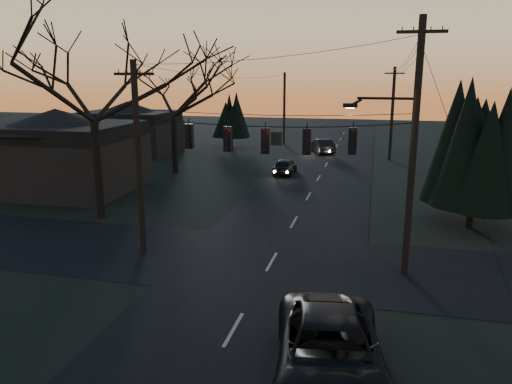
% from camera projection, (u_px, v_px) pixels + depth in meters
% --- Properties ---
extents(main_road, '(8.00, 120.00, 0.02)m').
position_uv_depth(main_road, '(304.00, 204.00, 30.96)').
color(main_road, black).
rests_on(main_road, ground).
extents(cross_road, '(60.00, 7.00, 0.02)m').
position_uv_depth(cross_road, '(272.00, 262.00, 21.50)').
color(cross_road, black).
rests_on(cross_road, ground).
extents(utility_pole_right, '(5.00, 0.30, 10.00)m').
position_uv_depth(utility_pole_right, '(404.00, 273.00, 20.26)').
color(utility_pole_right, black).
rests_on(utility_pole_right, ground).
extents(utility_pole_left, '(1.80, 0.30, 8.50)m').
position_uv_depth(utility_pole_left, '(144.00, 251.00, 22.85)').
color(utility_pole_left, black).
rests_on(utility_pole_left, ground).
extents(utility_pole_far_r, '(1.80, 0.30, 8.50)m').
position_uv_depth(utility_pole_far_r, '(389.00, 160.00, 46.75)').
color(utility_pole_far_r, black).
rests_on(utility_pole_far_r, ground).
extents(utility_pole_far_l, '(0.30, 0.30, 8.00)m').
position_uv_depth(utility_pole_far_l, '(284.00, 144.00, 56.91)').
color(utility_pole_far_l, black).
rests_on(utility_pole_far_l, ground).
extents(span_signal_assembly, '(11.50, 0.44, 1.52)m').
position_uv_depth(span_signal_assembly, '(267.00, 140.00, 20.32)').
color(span_signal_assembly, black).
rests_on(span_signal_assembly, ground).
extents(bare_tree_left, '(10.61, 10.61, 10.76)m').
position_uv_depth(bare_tree_left, '(91.00, 81.00, 26.33)').
color(bare_tree_left, black).
rests_on(bare_tree_left, ground).
extents(evergreen_right, '(4.64, 4.64, 7.23)m').
position_uv_depth(evergreen_right, '(477.00, 148.00, 25.38)').
color(evergreen_right, black).
rests_on(evergreen_right, ground).
extents(bare_tree_dist, '(7.89, 7.89, 9.16)m').
position_uv_depth(bare_tree_dist, '(172.00, 93.00, 39.35)').
color(bare_tree_dist, black).
rests_on(bare_tree_dist, ground).
extents(evergreen_dist, '(3.15, 3.15, 5.64)m').
position_uv_depth(evergreen_dist, '(231.00, 116.00, 53.48)').
color(evergreen_dist, black).
rests_on(evergreen_dist, ground).
extents(house_left_near, '(10.00, 8.00, 5.60)m').
position_uv_depth(house_left_near, '(58.00, 150.00, 34.14)').
color(house_left_near, black).
rests_on(house_left_near, ground).
extents(house_left_far, '(9.00, 7.00, 5.20)m').
position_uv_depth(house_left_far, '(129.00, 127.00, 50.00)').
color(house_left_far, black).
rests_on(house_left_far, ground).
extents(suv_near, '(3.69, 6.46, 1.70)m').
position_uv_depth(suv_near, '(330.00, 353.00, 12.95)').
color(suv_near, black).
rests_on(suv_near, ground).
extents(sedan_oncoming_a, '(1.61, 3.77, 1.27)m').
position_uv_depth(sedan_oncoming_a, '(285.00, 166.00, 40.04)').
color(sedan_oncoming_a, black).
rests_on(sedan_oncoming_a, ground).
extents(sedan_oncoming_b, '(3.10, 4.62, 1.44)m').
position_uv_depth(sedan_oncoming_b, '(322.00, 146.00, 50.38)').
color(sedan_oncoming_b, black).
rests_on(sedan_oncoming_b, ground).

